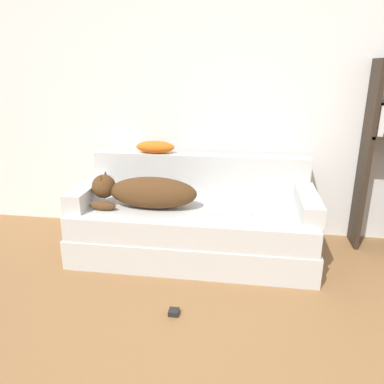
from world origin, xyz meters
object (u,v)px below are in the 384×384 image
object	(u,v)px
dog	(145,192)
laptop	(229,209)
power_adapter	(174,312)
throw_pillow	(155,147)
couch	(194,230)

from	to	relation	value
dog	laptop	world-z (taller)	dog
dog	power_adapter	bearing A→B (deg)	-63.65
throw_pillow	laptop	bearing A→B (deg)	-31.25
couch	laptop	size ratio (longest dim) A/B	5.22
power_adapter	throw_pillow	bearing A→B (deg)	108.13
laptop	power_adapter	xyz separation A→B (m)	(-0.30, -0.78, -0.42)
couch	throw_pillow	distance (m)	0.82
couch	throw_pillow	world-z (taller)	throw_pillow
laptop	power_adapter	size ratio (longest dim) A/B	5.71
laptop	throw_pillow	size ratio (longest dim) A/B	1.07
couch	laptop	xyz separation A→B (m)	(0.29, -0.06, 0.23)
throw_pillow	couch	bearing A→B (deg)	-41.80
couch	power_adapter	bearing A→B (deg)	-90.25
laptop	throw_pillow	world-z (taller)	throw_pillow
dog	power_adapter	size ratio (longest dim) A/B	13.20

